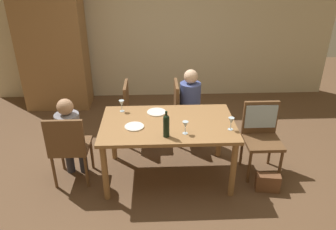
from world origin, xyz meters
name	(u,v)px	position (x,y,z in m)	size (l,w,h in m)	color
ground_plane	(168,175)	(0.00, 0.00, 0.00)	(10.00, 10.00, 0.00)	brown
rear_room_partition	(162,25)	(0.00, 2.68, 1.35)	(6.40, 0.12, 2.70)	beige
armoire_cabinet	(53,47)	(-1.89, 2.23, 1.10)	(1.18, 0.62, 2.18)	olive
dining_table	(168,129)	(0.00, 0.00, 0.67)	(1.58, 0.97, 0.76)	olive
chair_left_end	(69,145)	(-1.17, -0.09, 0.53)	(0.44, 0.44, 0.92)	brown
chair_far_right	(184,108)	(0.27, 0.86, 0.53)	(0.44, 0.44, 0.92)	brown
chair_far_left	(135,109)	(-0.44, 0.86, 0.53)	(0.44, 0.44, 0.92)	brown
chair_right_end	(261,128)	(1.17, 0.12, 0.59)	(0.44, 0.46, 0.92)	brown
person_woman_host	(70,133)	(-1.17, 0.03, 0.63)	(0.28, 0.33, 1.08)	#33333D
person_man_bearded	(192,101)	(0.38, 0.86, 0.65)	(0.34, 0.30, 1.11)	#33333D
wine_bottle_tall_green	(166,125)	(-0.03, -0.32, 0.90)	(0.07, 0.07, 0.30)	black
wine_glass_near_left	(122,104)	(-0.57, 0.33, 0.87)	(0.07, 0.07, 0.15)	silver
wine_glass_centre	(231,121)	(0.70, -0.20, 0.87)	(0.07, 0.07, 0.15)	silver
wine_glass_near_right	(185,125)	(0.18, -0.26, 0.87)	(0.07, 0.07, 0.15)	silver
dinner_plate_host	(156,112)	(-0.13, 0.27, 0.77)	(0.24, 0.24, 0.01)	white
dinner_plate_guest_left	(134,127)	(-0.39, -0.09, 0.77)	(0.22, 0.22, 0.01)	white
handbag	(268,183)	(1.17, -0.35, 0.11)	(0.28, 0.12, 0.22)	brown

